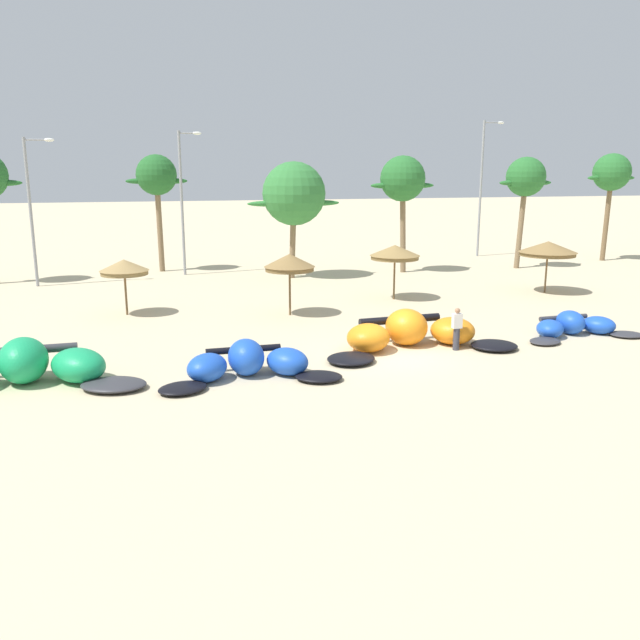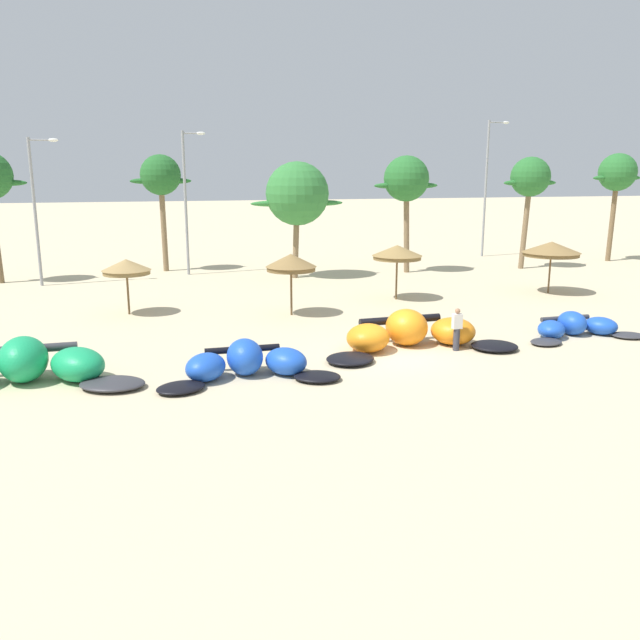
# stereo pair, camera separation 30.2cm
# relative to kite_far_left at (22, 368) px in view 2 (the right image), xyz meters

# --- Properties ---
(ground_plane) EXTENTS (260.00, 260.00, 0.00)m
(ground_plane) POSITION_rel_kite_far_left_xyz_m (12.46, 0.19, -0.56)
(ground_plane) COLOR beige
(kite_far_left) EXTENTS (7.86, 3.65, 1.46)m
(kite_far_left) POSITION_rel_kite_far_left_xyz_m (0.00, 0.00, 0.00)
(kite_far_left) COLOR #333338
(kite_far_left) RESTS_ON ground
(kite_left) EXTENTS (6.17, 2.83, 1.21)m
(kite_left) POSITION_rel_kite_far_left_xyz_m (6.94, -1.08, -0.10)
(kite_left) COLOR black
(kite_left) RESTS_ON ground
(kite_left_of_center) EXTENTS (8.00, 3.71, 1.41)m
(kite_left_of_center) POSITION_rel_kite_far_left_xyz_m (13.59, 0.93, -0.01)
(kite_left_of_center) COLOR black
(kite_left_of_center) RESTS_ON ground
(kite_center) EXTENTS (5.47, 2.50, 0.98)m
(kite_center) POSITION_rel_kite_far_left_xyz_m (20.79, 0.80, -0.18)
(kite_center) COLOR #333338
(kite_center) RESTS_ON ground
(beach_umbrella_near_van) EXTENTS (2.26, 2.26, 2.62)m
(beach_umbrella_near_van) POSITION_rel_kite_far_left_xyz_m (3.10, 9.96, 1.70)
(beach_umbrella_near_van) COLOR brown
(beach_umbrella_near_van) RESTS_ON ground
(beach_umbrella_middle) EXTENTS (2.37, 2.37, 2.89)m
(beach_umbrella_middle) POSITION_rel_kite_far_left_xyz_m (10.46, 7.80, 1.93)
(beach_umbrella_middle) COLOR brown
(beach_umbrella_middle) RESTS_ON ground
(beach_umbrella_near_palms) EXTENTS (2.62, 2.62, 2.86)m
(beach_umbrella_near_palms) POSITION_rel_kite_far_left_xyz_m (16.62, 10.08, 1.93)
(beach_umbrella_near_palms) COLOR brown
(beach_umbrella_near_palms) RESTS_ON ground
(beach_umbrella_outermost) EXTENTS (3.13, 3.13, 2.85)m
(beach_umbrella_outermost) POSITION_rel_kite_far_left_xyz_m (25.44, 9.58, 1.90)
(beach_umbrella_outermost) COLOR brown
(beach_umbrella_outermost) RESTS_ON ground
(person_near_kites) EXTENTS (0.36, 0.24, 1.62)m
(person_near_kites) POSITION_rel_kite_far_left_xyz_m (15.07, 0.11, 0.26)
(person_near_kites) COLOR #383842
(person_near_kites) RESTS_ON ground
(palm_left) EXTENTS (3.96, 2.64, 7.68)m
(palm_left) POSITION_rel_kite_far_left_xyz_m (5.29, 23.57, 5.65)
(palm_left) COLOR #7F6647
(palm_left) RESTS_ON ground
(palm_left_of_gap) EXTENTS (5.86, 3.91, 7.20)m
(palm_left_of_gap) POSITION_rel_kite_far_left_xyz_m (13.29, 18.47, 4.64)
(palm_left_of_gap) COLOR #7F6647
(palm_left_of_gap) RESTS_ON ground
(palm_center_left) EXTENTS (4.41, 2.94, 7.60)m
(palm_center_left) POSITION_rel_kite_far_left_xyz_m (20.62, 18.74, 5.46)
(palm_center_left) COLOR #7F6647
(palm_center_left) RESTS_ON ground
(palm_center_right) EXTENTS (3.98, 2.65, 7.55)m
(palm_center_right) POSITION_rel_kite_far_left_xyz_m (29.43, 18.30, 5.53)
(palm_center_right) COLOR #7F6647
(palm_center_right) RESTS_ON ground
(palm_right_of_gap) EXTENTS (4.08, 2.72, 7.88)m
(palm_right_of_gap) POSITION_rel_kite_far_left_xyz_m (37.74, 20.02, 5.82)
(palm_right_of_gap) COLOR brown
(palm_right_of_gap) RESTS_ON ground
(lamppost_west) EXTENTS (1.70, 0.24, 8.47)m
(lamppost_west) POSITION_rel_kite_far_left_xyz_m (-1.84, 19.53, 4.20)
(lamppost_west) COLOR gray
(lamppost_west) RESTS_ON ground
(lamppost_west_center) EXTENTS (1.50, 0.24, 9.06)m
(lamppost_west_center) POSITION_rel_kite_far_left_xyz_m (6.80, 21.55, 4.48)
(lamppost_west_center) COLOR gray
(lamppost_west_center) RESTS_ON ground
(lamppost_east_center) EXTENTS (1.80, 0.24, 10.37)m
(lamppost_east_center) POSITION_rel_kite_far_left_xyz_m (29.99, 25.00, 5.18)
(lamppost_east_center) COLOR gray
(lamppost_east_center) RESTS_ON ground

